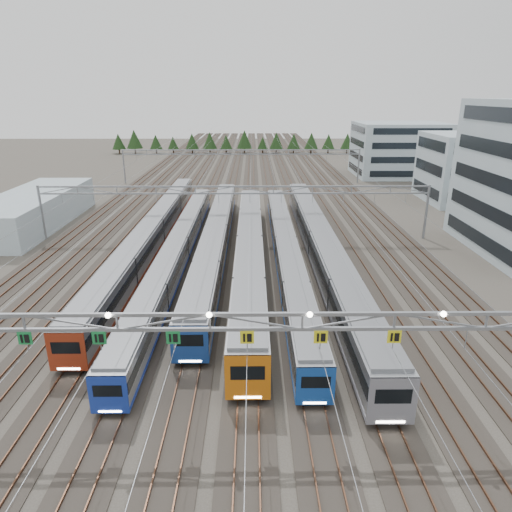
{
  "coord_description": "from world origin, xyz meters",
  "views": [
    {
      "loc": [
        2.6,
        -24.6,
        20.3
      ],
      "look_at": [
        2.97,
        22.48,
        3.5
      ],
      "focal_mm": 32.0,
      "sensor_mm": 36.0,
      "label": 1
    }
  ],
  "objects_px": {
    "train_c": "(216,237)",
    "train_f": "(321,245)",
    "gantry_far": "(241,156)",
    "depot_bldg_north": "(399,149)",
    "gantry_mid": "(234,196)",
    "train_b": "(178,248)",
    "train_d": "(250,250)",
    "gantry_near": "(209,326)",
    "train_e": "(286,248)",
    "train_a": "(154,231)",
    "depot_bldg_mid": "(464,168)",
    "west_shed": "(32,210)"
  },
  "relations": [
    {
      "from": "train_c",
      "to": "train_f",
      "type": "height_order",
      "value": "train_f"
    },
    {
      "from": "gantry_far",
      "to": "depot_bldg_north",
      "type": "distance_m",
      "value": 41.91
    },
    {
      "from": "gantry_mid",
      "to": "depot_bldg_north",
      "type": "relative_size",
      "value": 2.56
    },
    {
      "from": "train_b",
      "to": "train_d",
      "type": "height_order",
      "value": "train_d"
    },
    {
      "from": "gantry_near",
      "to": "train_e",
      "type": "bearing_deg",
      "value": 77.1
    },
    {
      "from": "train_e",
      "to": "depot_bldg_north",
      "type": "distance_m",
      "value": 74.22
    },
    {
      "from": "train_b",
      "to": "train_a",
      "type": "bearing_deg",
      "value": 123.4
    },
    {
      "from": "train_d",
      "to": "depot_bldg_mid",
      "type": "xyz_separation_m",
      "value": [
        41.77,
        36.65,
        4.25
      ]
    },
    {
      "from": "depot_bldg_mid",
      "to": "west_shed",
      "type": "xyz_separation_m",
      "value": [
        -77.05,
        -17.25,
        -3.97
      ]
    },
    {
      "from": "train_b",
      "to": "gantry_mid",
      "type": "bearing_deg",
      "value": 56.48
    },
    {
      "from": "depot_bldg_north",
      "to": "train_d",
      "type": "bearing_deg",
      "value": -119.66
    },
    {
      "from": "gantry_near",
      "to": "depot_bldg_mid",
      "type": "relative_size",
      "value": 3.52
    },
    {
      "from": "train_e",
      "to": "gantry_near",
      "type": "relative_size",
      "value": 1.02
    },
    {
      "from": "train_e",
      "to": "train_f",
      "type": "relative_size",
      "value": 0.92
    },
    {
      "from": "train_d",
      "to": "west_shed",
      "type": "bearing_deg",
      "value": 151.19
    },
    {
      "from": "train_a",
      "to": "train_f",
      "type": "height_order",
      "value": "train_f"
    },
    {
      "from": "train_d",
      "to": "depot_bldg_mid",
      "type": "bearing_deg",
      "value": 41.26
    },
    {
      "from": "train_c",
      "to": "gantry_mid",
      "type": "relative_size",
      "value": 0.99
    },
    {
      "from": "train_b",
      "to": "train_c",
      "type": "xyz_separation_m",
      "value": [
        4.5,
        4.0,
        0.26
      ]
    },
    {
      "from": "train_a",
      "to": "gantry_far",
      "type": "xyz_separation_m",
      "value": [
        11.25,
        48.37,
        4.24
      ]
    },
    {
      "from": "train_c",
      "to": "train_e",
      "type": "height_order",
      "value": "train_c"
    },
    {
      "from": "train_b",
      "to": "gantry_near",
      "type": "height_order",
      "value": "gantry_near"
    },
    {
      "from": "train_f",
      "to": "west_shed",
      "type": "bearing_deg",
      "value": 158.47
    },
    {
      "from": "train_d",
      "to": "gantry_far",
      "type": "height_order",
      "value": "gantry_far"
    },
    {
      "from": "gantry_far",
      "to": "train_d",
      "type": "bearing_deg",
      "value": -87.73
    },
    {
      "from": "gantry_mid",
      "to": "gantry_far",
      "type": "distance_m",
      "value": 45.0
    },
    {
      "from": "train_e",
      "to": "train_d",
      "type": "bearing_deg",
      "value": -162.51
    },
    {
      "from": "train_f",
      "to": "gantry_mid",
      "type": "height_order",
      "value": "gantry_mid"
    },
    {
      "from": "train_f",
      "to": "gantry_mid",
      "type": "relative_size",
      "value": 1.11
    },
    {
      "from": "train_c",
      "to": "gantry_near",
      "type": "relative_size",
      "value": 0.99
    },
    {
      "from": "west_shed",
      "to": "train_b",
      "type": "bearing_deg",
      "value": -34.03
    },
    {
      "from": "train_b",
      "to": "west_shed",
      "type": "relative_size",
      "value": 1.99
    },
    {
      "from": "train_c",
      "to": "train_f",
      "type": "relative_size",
      "value": 0.89
    },
    {
      "from": "train_d",
      "to": "train_f",
      "type": "xyz_separation_m",
      "value": [
        9.0,
        1.93,
        -0.02
      ]
    },
    {
      "from": "train_a",
      "to": "west_shed",
      "type": "relative_size",
      "value": 2.12
    },
    {
      "from": "train_b",
      "to": "train_c",
      "type": "height_order",
      "value": "train_c"
    },
    {
      "from": "train_c",
      "to": "depot_bldg_north",
      "type": "distance_m",
      "value": 75.2
    },
    {
      "from": "train_f",
      "to": "gantry_near",
      "type": "bearing_deg",
      "value": -110.51
    },
    {
      "from": "train_f",
      "to": "gantry_near",
      "type": "height_order",
      "value": "gantry_near"
    },
    {
      "from": "depot_bldg_north",
      "to": "depot_bldg_mid",
      "type": "bearing_deg",
      "value": -83.6
    },
    {
      "from": "train_b",
      "to": "west_shed",
      "type": "bearing_deg",
      "value": 145.97
    },
    {
      "from": "gantry_far",
      "to": "depot_bldg_north",
      "type": "height_order",
      "value": "depot_bldg_north"
    },
    {
      "from": "train_f",
      "to": "gantry_mid",
      "type": "bearing_deg",
      "value": 138.59
    },
    {
      "from": "train_a",
      "to": "train_f",
      "type": "bearing_deg",
      "value": -16.24
    },
    {
      "from": "train_f",
      "to": "depot_bldg_north",
      "type": "xyz_separation_m",
      "value": [
        29.33,
        65.38,
        4.42
      ]
    },
    {
      "from": "depot_bldg_north",
      "to": "west_shed",
      "type": "distance_m",
      "value": 87.92
    },
    {
      "from": "train_d",
      "to": "depot_bldg_mid",
      "type": "relative_size",
      "value": 3.36
    },
    {
      "from": "depot_bldg_mid",
      "to": "train_a",
      "type": "bearing_deg",
      "value": -153.0
    },
    {
      "from": "gantry_mid",
      "to": "depot_bldg_north",
      "type": "bearing_deg",
      "value": 53.8
    },
    {
      "from": "train_d",
      "to": "train_f",
      "type": "height_order",
      "value": "train_d"
    }
  ]
}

